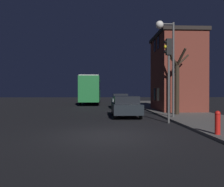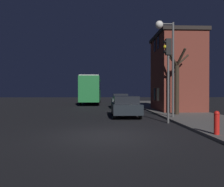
# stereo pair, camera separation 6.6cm
# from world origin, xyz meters

# --- Properties ---
(ground_plane) EXTENTS (120.00, 120.00, 0.00)m
(ground_plane) POSITION_xyz_m (0.00, 0.00, 0.00)
(ground_plane) COLOR black
(brick_building) EXTENTS (3.81, 5.18, 6.76)m
(brick_building) POSITION_xyz_m (6.42, 10.51, 3.52)
(brick_building) COLOR brown
(brick_building) RESTS_ON sidewalk
(streetlamp) EXTENTS (1.22, 0.50, 6.21)m
(streetlamp) POSITION_xyz_m (3.95, 5.18, 4.71)
(streetlamp) COLOR #4C4C4C
(streetlamp) RESTS_ON sidewalk
(traffic_light) EXTENTS (0.43, 0.24, 4.70)m
(traffic_light) POSITION_xyz_m (3.51, 3.26, 3.36)
(traffic_light) COLOR #4C4C4C
(traffic_light) RESTS_ON ground
(bare_tree) EXTENTS (1.88, 1.71, 4.64)m
(bare_tree) POSITION_xyz_m (5.21, 6.76, 2.52)
(bare_tree) COLOR #2D2319
(bare_tree) RESTS_ON sidewalk
(bus) EXTENTS (2.53, 10.91, 3.82)m
(bus) POSITION_xyz_m (-1.87, 22.64, 2.26)
(bus) COLOR #1E6B33
(bus) RESTS_ON ground
(car_near_lane) EXTENTS (1.84, 4.15, 1.45)m
(car_near_lane) POSITION_xyz_m (1.45, 6.39, 0.76)
(car_near_lane) COLOR black
(car_near_lane) RESTS_ON ground
(car_mid_lane) EXTENTS (1.71, 4.18, 1.55)m
(car_mid_lane) POSITION_xyz_m (1.68, 14.70, 0.81)
(car_mid_lane) COLOR #B7BABF
(car_mid_lane) RESTS_ON ground
(fire_hydrant) EXTENTS (0.21, 0.21, 0.91)m
(fire_hydrant) POSITION_xyz_m (4.25, -0.63, 0.60)
(fire_hydrant) COLOR red
(fire_hydrant) RESTS_ON sidewalk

